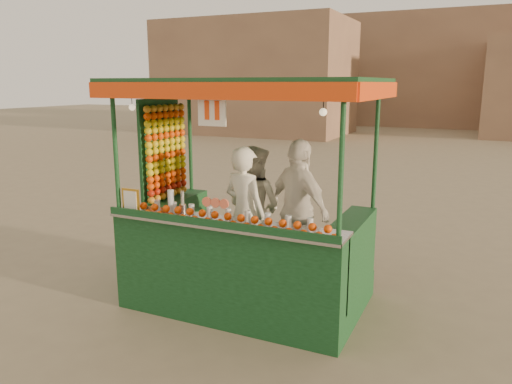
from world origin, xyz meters
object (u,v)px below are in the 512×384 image
at_px(vendor_middle, 254,207).
at_px(vendor_right, 299,210).
at_px(juice_cart, 239,235).
at_px(vendor_left, 245,213).

xyz_separation_m(vendor_middle, vendor_right, (0.67, -0.12, 0.06)).
bearing_deg(vendor_middle, juice_cart, 109.29).
height_order(juice_cart, vendor_left, juice_cart).
xyz_separation_m(juice_cart, vendor_left, (0.02, 0.11, 0.26)).
relative_size(vendor_middle, vendor_right, 0.93).
bearing_deg(vendor_left, vendor_middle, -64.85).
bearing_deg(juice_cart, vendor_middle, 94.45).
distance_m(juice_cart, vendor_right, 0.80).
relative_size(juice_cart, vendor_left, 1.84).
height_order(vendor_middle, vendor_right, vendor_right).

